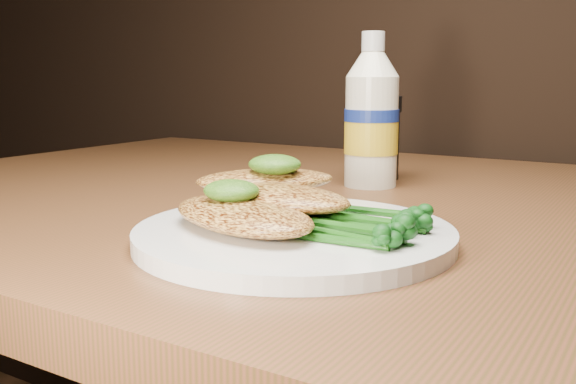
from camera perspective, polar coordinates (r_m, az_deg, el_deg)
The scene contains 9 objects.
plate at distance 0.51m, azimuth 0.55°, elevation -3.82°, with size 0.25×0.25×0.01m, color silver.
chicken_front at distance 0.50m, azimuth -4.08°, elevation -2.07°, with size 0.15×0.08×0.02m, color gold.
chicken_mid at distance 0.53m, azimuth -1.01°, elevation -0.43°, with size 0.14×0.07×0.02m, color gold.
chicken_back at distance 0.57m, azimuth -2.01°, elevation 1.07°, with size 0.12×0.06×0.02m, color gold.
pesto_front at distance 0.51m, azimuth -5.05°, elevation 0.12°, with size 0.05×0.04×0.02m, color black.
pesto_back at distance 0.56m, azimuth -1.19°, elevation 2.47°, with size 0.05×0.04×0.02m, color black.
broccolini_bundle at distance 0.49m, azimuth 5.59°, elevation -2.52°, with size 0.12×0.09×0.02m, color #185011, non-canonical shape.
mayo_bottle at distance 0.77m, azimuth 7.45°, elevation 7.22°, with size 0.06×0.06×0.18m, color white, non-canonical shape.
pepper_grinder at distance 0.83m, azimuth 8.50°, elevation 4.79°, with size 0.04×0.04×0.11m, color black, non-canonical shape.
Camera 1 is at (0.32, 0.42, 0.88)m, focal length 40.01 mm.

